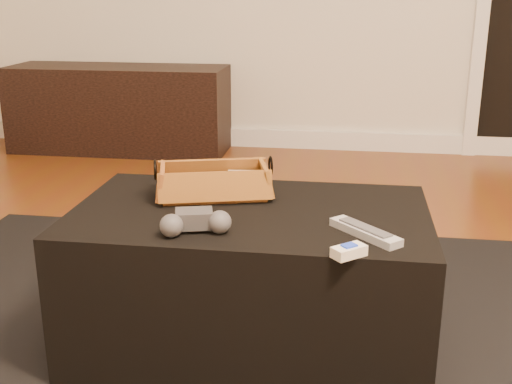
# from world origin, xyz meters

# --- Properties ---
(baseboard) EXTENTS (5.00, 0.04, 0.12)m
(baseboard) POSITION_xyz_m (0.00, 2.73, 0.06)
(baseboard) COLOR white
(baseboard) RESTS_ON floor
(media_cabinet) EXTENTS (1.39, 0.45, 0.55)m
(media_cabinet) POSITION_xyz_m (-1.40, 2.51, 0.27)
(media_cabinet) COLOR black
(media_cabinet) RESTS_ON floor
(area_rug) EXTENTS (2.60, 2.00, 0.01)m
(area_rug) POSITION_xyz_m (-0.18, 0.20, 0.01)
(area_rug) COLOR black
(area_rug) RESTS_ON floor
(ottoman) EXTENTS (1.00, 0.60, 0.42)m
(ottoman) POSITION_xyz_m (-0.18, 0.25, 0.22)
(ottoman) COLOR black
(ottoman) RESTS_ON area_rug
(tv_remote) EXTENTS (0.18, 0.10, 0.02)m
(tv_remote) POSITION_xyz_m (-0.31, 0.33, 0.45)
(tv_remote) COLOR black
(tv_remote) RESTS_ON wicker_basket
(cloth_bundle) EXTENTS (0.10, 0.07, 0.05)m
(cloth_bundle) POSITION_xyz_m (-0.22, 0.40, 0.47)
(cloth_bundle) COLOR #CBB18D
(cloth_bundle) RESTS_ON wicker_basket
(wicker_basket) EXTENTS (0.38, 0.26, 0.12)m
(wicker_basket) POSITION_xyz_m (-0.30, 0.35, 0.47)
(wicker_basket) COLOR #9D5923
(wicker_basket) RESTS_ON ottoman
(game_controller) EXTENTS (0.19, 0.14, 0.06)m
(game_controller) POSITION_xyz_m (-0.29, 0.05, 0.46)
(game_controller) COLOR #323234
(game_controller) RESTS_ON ottoman
(silver_remote) EXTENTS (0.18, 0.19, 0.02)m
(silver_remote) POSITION_xyz_m (0.14, 0.09, 0.44)
(silver_remote) COLOR #B2B5BA
(silver_remote) RESTS_ON ottoman
(cream_gadget) EXTENTS (0.09, 0.08, 0.03)m
(cream_gadget) POSITION_xyz_m (0.10, -0.04, 0.45)
(cream_gadget) COLOR silver
(cream_gadget) RESTS_ON ottoman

